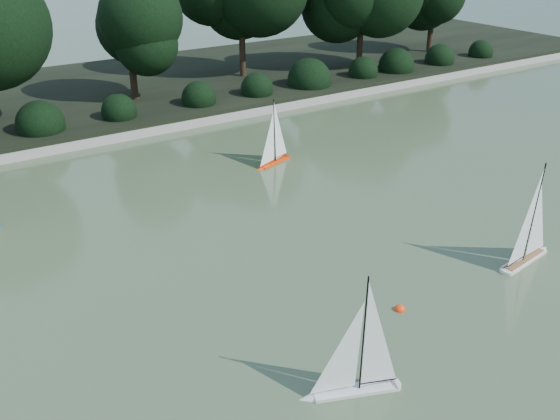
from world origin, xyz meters
name	(u,v)px	position (x,y,z in m)	size (l,w,h in m)	color
ground	(367,307)	(0.00, 0.00, 0.00)	(80.00, 80.00, 0.00)	#455734
pond_coping	(134,134)	(0.00, 9.00, 0.09)	(40.00, 0.35, 0.18)	gray
far_bank	(84,96)	(0.00, 13.00, 0.15)	(40.00, 8.00, 0.30)	black
tree_line	(134,13)	(1.23, 11.44, 2.64)	(26.31, 3.93, 4.39)	black
shrub_hedge	(120,111)	(0.00, 9.90, 0.45)	(29.10, 1.10, 1.10)	black
sailboat_white_a	(348,375)	(-1.36, -1.25, 0.27)	(1.23, 0.62, 1.72)	silver
sailboat_white_b	(530,244)	(3.09, -0.41, 0.29)	(1.37, 0.40, 1.87)	white
sailboat_orange	(272,154)	(1.91, 5.51, 0.25)	(1.13, 0.52, 1.56)	#F93B07
race_buoy	(400,310)	(0.35, -0.32, 0.00)	(0.16, 0.16, 0.16)	#FF3E0D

